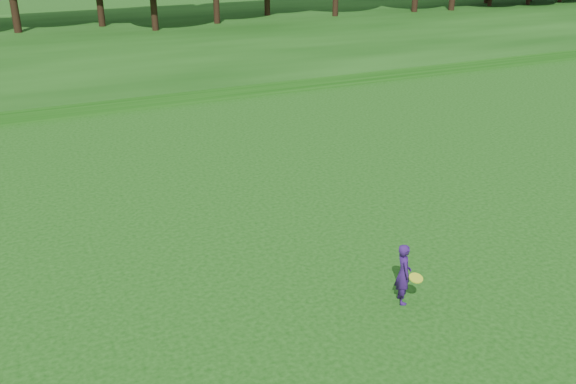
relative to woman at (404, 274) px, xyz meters
name	(u,v)px	position (x,y,z in m)	size (l,w,h in m)	color
ground	(386,341)	(-1.11, -1.10, -0.72)	(140.00, 140.00, 0.00)	#15470D
berm	(102,45)	(-1.11, 32.90, -0.42)	(130.00, 30.00, 0.60)	#15470D
walking_path	(154,102)	(-1.11, 18.90, -0.70)	(130.00, 1.60, 0.04)	gray
woman	(404,274)	(0.00, 0.00, 0.00)	(0.49, 0.91, 1.44)	#361666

